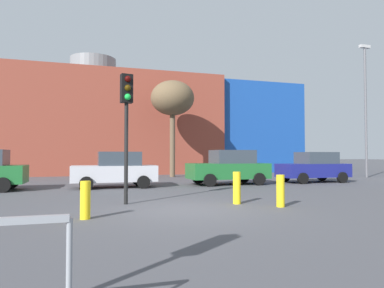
{
  "coord_description": "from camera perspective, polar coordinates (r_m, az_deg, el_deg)",
  "views": [
    {
      "loc": [
        -2.63,
        -9.35,
        1.52
      ],
      "look_at": [
        3.23,
        9.78,
        2.17
      ],
      "focal_mm": 32.37,
      "sensor_mm": 36.0,
      "label": 1
    }
  ],
  "objects": [
    {
      "name": "parked_car_3",
      "position": [
        18.08,
        6.12,
        -3.85
      ],
      "size": [
        4.12,
        2.02,
        1.78
      ],
      "rotation": [
        0.0,
        0.0,
        3.14
      ],
      "color": "#1E662D",
      "rests_on": "ground_plane"
    },
    {
      "name": "bollard_yellow_2",
      "position": [
        8.71,
        -17.17,
        -8.81
      ],
      "size": [
        0.24,
        0.24,
        0.9
      ],
      "primitive_type": "cylinder",
      "color": "yellow",
      "rests_on": "ground_plane"
    },
    {
      "name": "bollard_yellow_0",
      "position": [
        10.97,
        7.4,
        -7.17
      ],
      "size": [
        0.24,
        0.24,
        1.0
      ],
      "primitive_type": "cylinder",
      "color": "yellow",
      "rests_on": "ground_plane"
    },
    {
      "name": "parked_car_4",
      "position": [
        20.66,
        19.43,
        -3.63
      ],
      "size": [
        3.91,
        1.92,
        1.69
      ],
      "rotation": [
        0.0,
        0.0,
        3.14
      ],
      "color": "navy",
      "rests_on": "ground_plane"
    },
    {
      "name": "street_lamp",
      "position": [
        26.83,
        26.68,
        6.05
      ],
      "size": [
        0.8,
        0.24,
        9.16
      ],
      "color": "#59595E",
      "rests_on": "ground_plane"
    },
    {
      "name": "bollard_yellow_1",
      "position": [
        10.58,
        14.37,
        -7.48
      ],
      "size": [
        0.24,
        0.24,
        0.94
      ],
      "primitive_type": "cylinder",
      "color": "yellow",
      "rests_on": "ground_plane"
    },
    {
      "name": "traffic_light_island",
      "position": [
        11.03,
        -10.72,
        5.78
      ],
      "size": [
        0.4,
        0.39,
        4.05
      ],
      "rotation": [
        0.0,
        0.0,
        -1.39
      ],
      "color": "black",
      "rests_on": "ground_plane"
    },
    {
      "name": "building_backdrop",
      "position": [
        32.2,
        -16.05,
        2.82
      ],
      "size": [
        36.86,
        11.47,
        10.18
      ],
      "color": "brown",
      "rests_on": "ground_plane"
    },
    {
      "name": "parked_car_2",
      "position": [
        16.68,
        -12.49,
        -4.16
      ],
      "size": [
        3.88,
        1.91,
        1.68
      ],
      "rotation": [
        0.0,
        0.0,
        3.14
      ],
      "color": "silver",
      "rests_on": "ground_plane"
    },
    {
      "name": "ground_plane",
      "position": [
        9.83,
        -1.34,
        -10.75
      ],
      "size": [
        200.0,
        200.0,
        0.0
      ],
      "primitive_type": "plane",
      "color": "#47474C"
    },
    {
      "name": "bare_tree_0",
      "position": [
        24.65,
        -3.23,
        7.37
      ],
      "size": [
        3.07,
        3.07,
        6.79
      ],
      "color": "brown",
      "rests_on": "ground_plane"
    }
  ]
}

